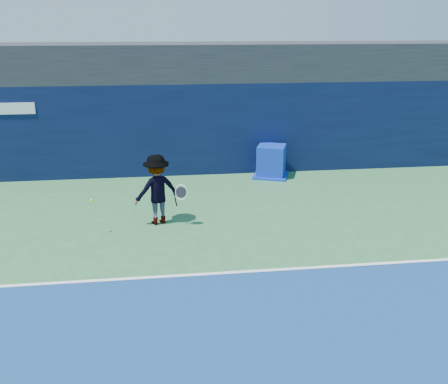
{
  "coord_description": "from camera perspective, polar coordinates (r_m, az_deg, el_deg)",
  "views": [
    {
      "loc": [
        -0.88,
        -6.03,
        4.84
      ],
      "look_at": [
        0.53,
        5.2,
        1.0
      ],
      "focal_mm": 40.0,
      "sensor_mm": 36.0,
      "label": 1
    }
  ],
  "objects": [
    {
      "name": "equipment_cart",
      "position": [
        16.57,
        5.41,
        3.4
      ],
      "size": [
        1.39,
        1.39,
        1.04
      ],
      "color": "#0B27A7",
      "rests_on": "ground"
    },
    {
      "name": "back_wall_assembly",
      "position": [
        16.88,
        -4.1,
        7.29
      ],
      "size": [
        36.0,
        1.03,
        3.0
      ],
      "color": "black",
      "rests_on": "ground"
    },
    {
      "name": "tennis_player",
      "position": [
        12.57,
        -7.65,
        0.27
      ],
      "size": [
        1.41,
        1.01,
        1.79
      ],
      "color": "silver",
      "rests_on": "ground"
    },
    {
      "name": "tennis_ball",
      "position": [
        12.17,
        -14.91,
        -0.93
      ],
      "size": [
        0.07,
        0.07,
        0.07
      ],
      "color": "#B1E119",
      "rests_on": "ground"
    },
    {
      "name": "ground",
      "position": [
        7.78,
        0.95,
        -19.74
      ],
      "size": [
        80.0,
        80.0,
        0.0
      ],
      "primitive_type": "plane",
      "color": "#306C3D",
      "rests_on": "ground"
    },
    {
      "name": "baseline",
      "position": [
        10.28,
        -1.44,
        -9.31
      ],
      "size": [
        24.0,
        0.1,
        0.01
      ],
      "primitive_type": "cube",
      "color": "white",
      "rests_on": "ground"
    },
    {
      "name": "stadium_band",
      "position": [
        17.59,
        -4.45,
        14.66
      ],
      "size": [
        36.0,
        3.0,
        1.2
      ],
      "primitive_type": "cube",
      "color": "#222227",
      "rests_on": "back_wall_assembly"
    }
  ]
}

